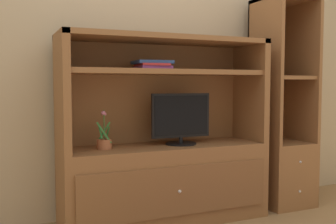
{
  "coord_description": "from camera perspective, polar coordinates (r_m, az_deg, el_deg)",
  "views": [
    {
      "loc": [
        -1.13,
        -2.26,
        1.02
      ],
      "look_at": [
        0.0,
        0.35,
        0.82
      ],
      "focal_mm": 41.91,
      "sensor_mm": 36.0,
      "label": 1
    }
  ],
  "objects": [
    {
      "name": "tv_monitor",
      "position": [
        2.94,
        1.9,
        -1.06
      ],
      "size": [
        0.47,
        0.23,
        0.38
      ],
      "color": "black",
      "rests_on": "media_console"
    },
    {
      "name": "magazine_stack",
      "position": [
        2.85,
        -2.33,
        6.82
      ],
      "size": [
        0.27,
        0.31,
        0.06
      ],
      "color": "purple",
      "rests_on": "media_console"
    },
    {
      "name": "potted_plant",
      "position": [
        2.78,
        -9.26,
        -4.32
      ],
      "size": [
        0.11,
        0.1,
        0.27
      ],
      "color": "#B26642",
      "rests_on": "media_console"
    },
    {
      "name": "upright_book_row",
      "position": [
        3.39,
        15.09,
        6.98
      ],
      "size": [
        0.09,
        0.17,
        0.25
      ],
      "color": "purple",
      "rests_on": "bookshelf_tall"
    },
    {
      "name": "painted_rear_wall",
      "position": [
        3.23,
        -2.86,
        10.72
      ],
      "size": [
        6.0,
        0.1,
        2.8
      ],
      "primitive_type": "cube",
      "color": "tan",
      "rests_on": "ground_plane"
    },
    {
      "name": "bookshelf_tall",
      "position": [
        3.49,
        16.15,
        -3.43
      ],
      "size": [
        0.42,
        0.46,
        1.74
      ],
      "color": "brown",
      "rests_on": "ground_plane"
    },
    {
      "name": "media_console",
      "position": [
        2.95,
        -0.43,
        -7.14
      ],
      "size": [
        1.54,
        0.49,
        1.37
      ],
      "color": "brown",
      "rests_on": "ground_plane"
    }
  ]
}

